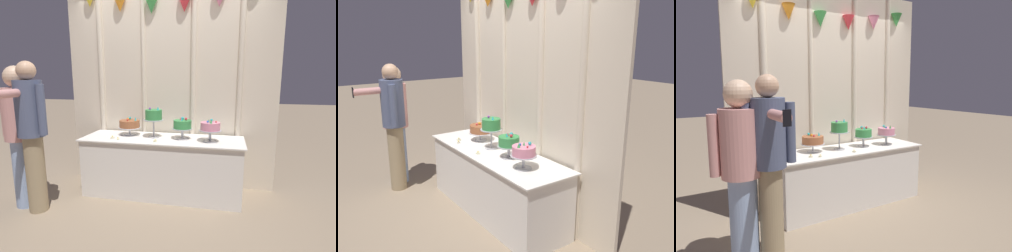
# 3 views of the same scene
# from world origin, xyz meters

# --- Properties ---
(ground_plane) EXTENTS (24.00, 24.00, 0.00)m
(ground_plane) POSITION_xyz_m (0.00, 0.00, 0.00)
(ground_plane) COLOR gray
(draped_curtain) EXTENTS (2.83, 0.16, 2.82)m
(draped_curtain) POSITION_xyz_m (-0.01, 0.48, 1.48)
(draped_curtain) COLOR beige
(draped_curtain) RESTS_ON ground_plane
(cake_table) EXTENTS (2.01, 0.65, 0.74)m
(cake_table) POSITION_xyz_m (0.00, 0.10, 0.37)
(cake_table) COLOR white
(cake_table) RESTS_ON ground_plane
(cake_display_leftmost) EXTENTS (0.29, 0.29, 0.24)m
(cake_display_leftmost) POSITION_xyz_m (-0.46, 0.19, 0.88)
(cake_display_leftmost) COLOR silver
(cake_display_leftmost) RESTS_ON cake_table
(cake_display_midleft) EXTENTS (0.25, 0.25, 0.40)m
(cake_display_midleft) POSITION_xyz_m (-0.12, 0.13, 1.01)
(cake_display_midleft) COLOR #B2B2B7
(cake_display_midleft) RESTS_ON cake_table
(cake_display_midright) EXTENTS (0.25, 0.25, 0.28)m
(cake_display_midright) POSITION_xyz_m (0.25, 0.11, 0.91)
(cake_display_midright) COLOR #B2B2B7
(cake_display_midright) RESTS_ON cake_table
(cake_display_rightmost) EXTENTS (0.26, 0.26, 0.28)m
(cake_display_rightmost) POSITION_xyz_m (0.60, 0.05, 0.91)
(cake_display_rightmost) COLOR #B2B2B7
(cake_display_rightmost) RESTS_ON cake_table
(tealight_far_left) EXTENTS (0.05, 0.05, 0.04)m
(tealight_far_left) POSITION_xyz_m (-0.60, -0.04, 0.75)
(tealight_far_left) COLOR beige
(tealight_far_left) RESTS_ON cake_table
(tealight_near_left) EXTENTS (0.04, 0.04, 0.03)m
(tealight_near_left) POSITION_xyz_m (-0.51, -0.10, 0.75)
(tealight_near_left) COLOR beige
(tealight_near_left) RESTS_ON cake_table
(tealight_near_right) EXTENTS (0.05, 0.05, 0.03)m
(tealight_near_right) POSITION_xyz_m (-0.04, -0.10, 0.75)
(tealight_near_right) COLOR beige
(tealight_near_right) RESTS_ON cake_table
(guest_man_pink_jacket) EXTENTS (0.44, 0.35, 1.66)m
(guest_man_pink_jacket) POSITION_xyz_m (-1.28, -0.62, 0.93)
(guest_man_pink_jacket) COLOR #9E8966
(guest_man_pink_jacket) RESTS_ON ground_plane
(guest_girl_blue_dress) EXTENTS (0.50, 0.73, 1.62)m
(guest_girl_blue_dress) POSITION_xyz_m (-1.50, -0.55, 0.90)
(guest_girl_blue_dress) COLOR #93ADD6
(guest_girl_blue_dress) RESTS_ON ground_plane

